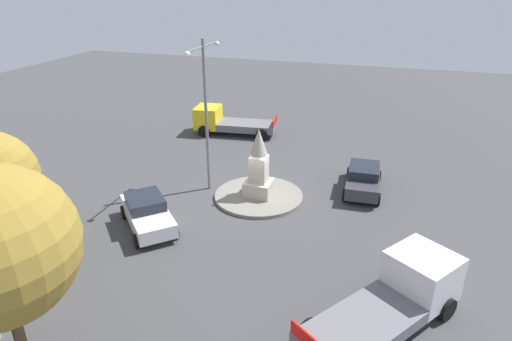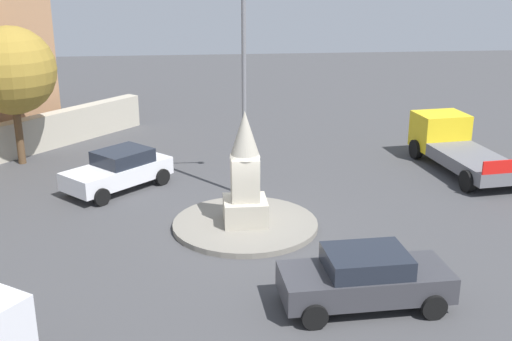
# 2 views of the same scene
# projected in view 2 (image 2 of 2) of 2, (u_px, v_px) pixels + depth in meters

# --- Properties ---
(ground_plane) EXTENTS (80.00, 80.00, 0.00)m
(ground_plane) POSITION_uv_depth(u_px,v_px,m) (245.00, 227.00, 20.72)
(ground_plane) COLOR #424244
(traffic_island) EXTENTS (4.74, 4.74, 0.18)m
(traffic_island) POSITION_uv_depth(u_px,v_px,m) (245.00, 224.00, 20.69)
(traffic_island) COLOR gray
(traffic_island) RESTS_ON ground
(monument) EXTENTS (1.39, 1.39, 3.72)m
(monument) POSITION_uv_depth(u_px,v_px,m) (245.00, 176.00, 20.16)
(monument) COLOR #B2AA99
(monument) RESTS_ON traffic_island
(streetlamp) EXTENTS (3.80, 0.28, 8.15)m
(streetlamp) POSITION_uv_depth(u_px,v_px,m) (244.00, 62.00, 21.97)
(streetlamp) COLOR slate
(streetlamp) RESTS_ON ground
(car_dark_grey_parked_right) EXTENTS (4.31, 2.09, 1.48)m
(car_dark_grey_parked_right) POSITION_uv_depth(u_px,v_px,m) (365.00, 278.00, 15.78)
(car_dark_grey_parked_right) COLOR #38383D
(car_dark_grey_parked_right) RESTS_ON ground
(car_white_near_island) EXTENTS (4.14, 4.09, 1.50)m
(car_white_near_island) POSITION_uv_depth(u_px,v_px,m) (119.00, 170.00, 23.92)
(car_white_near_island) COLOR silver
(car_white_near_island) RESTS_ON ground
(truck_yellow_far_side) EXTENTS (2.97, 6.20, 1.98)m
(truck_yellow_far_side) POSITION_uv_depth(u_px,v_px,m) (456.00, 146.00, 26.46)
(truck_yellow_far_side) COLOR yellow
(truck_yellow_far_side) RESTS_ON ground
(stone_boundary_wall) EXTENTS (10.52, 11.89, 1.60)m
(stone_boundary_wall) POSITION_uv_depth(u_px,v_px,m) (7.00, 141.00, 27.54)
(stone_boundary_wall) COLOR #B2AA99
(stone_boundary_wall) RESTS_ON ground
(tree_near_wall) EXTENTS (3.63, 3.63, 5.81)m
(tree_near_wall) POSITION_uv_depth(u_px,v_px,m) (11.00, 71.00, 25.96)
(tree_near_wall) COLOR brown
(tree_near_wall) RESTS_ON ground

